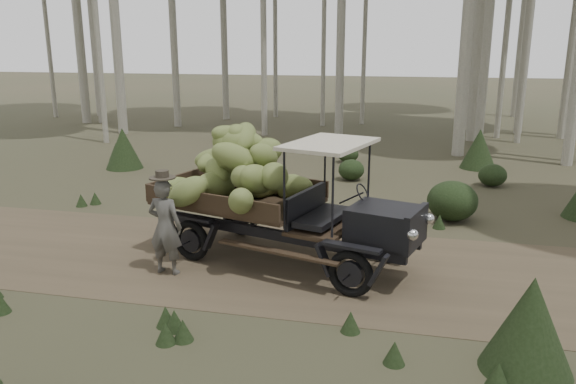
% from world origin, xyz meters
% --- Properties ---
extents(ground, '(120.00, 120.00, 0.00)m').
position_xyz_m(ground, '(0.00, 0.00, 0.00)').
color(ground, '#473D2B').
rests_on(ground, ground).
extents(dirt_track, '(70.00, 4.00, 0.01)m').
position_xyz_m(dirt_track, '(0.00, 0.00, 0.00)').
color(dirt_track, brown).
rests_on(dirt_track, ground).
extents(banana_truck, '(5.04, 2.91, 2.48)m').
position_xyz_m(banana_truck, '(0.57, 0.29, 1.42)').
color(banana_truck, black).
rests_on(banana_truck, ground).
extents(farmer, '(0.63, 0.47, 1.77)m').
position_xyz_m(farmer, '(-0.76, -0.80, 0.84)').
color(farmer, '#4F4D48').
rests_on(farmer, ground).
extents(undergrowth, '(23.82, 24.76, 1.32)m').
position_xyz_m(undergrowth, '(1.65, -1.21, 0.53)').
color(undergrowth, '#233319').
rests_on(undergrowth, ground).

